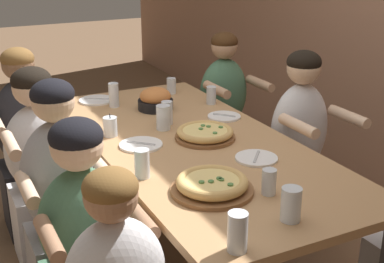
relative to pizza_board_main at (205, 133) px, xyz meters
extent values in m
cube|color=tan|center=(-0.01, -0.07, -0.05)|extent=(2.11, 0.95, 0.04)
cube|color=#4C4C51|center=(-1.00, -0.49, -0.43)|extent=(0.07, 0.07, 0.72)
cube|color=#4C4C51|center=(-1.00, 0.34, -0.43)|extent=(0.07, 0.07, 0.72)
cylinder|color=brown|center=(0.00, 0.00, -0.02)|extent=(0.31, 0.31, 0.02)
torus|color=tan|center=(0.00, 0.00, 0.01)|extent=(0.29, 0.29, 0.03)
cylinder|color=#E5C675|center=(0.00, 0.00, 0.00)|extent=(0.25, 0.25, 0.03)
cylinder|color=#4C7A3D|center=(-0.02, -0.01, 0.02)|extent=(0.02, 0.02, 0.01)
cylinder|color=#4C7A3D|center=(0.00, 0.09, 0.02)|extent=(0.02, 0.02, 0.01)
cylinder|color=#4C7A3D|center=(0.07, 0.02, 0.02)|extent=(0.02, 0.02, 0.01)
cylinder|color=#4C7A3D|center=(-0.06, 0.02, 0.02)|extent=(0.02, 0.02, 0.01)
cylinder|color=#4C7A3D|center=(-0.03, 0.04, 0.02)|extent=(0.02, 0.02, 0.01)
cylinder|color=brown|center=(0.55, -0.26, -0.02)|extent=(0.35, 0.35, 0.02)
torus|color=tan|center=(0.55, -0.26, 0.01)|extent=(0.30, 0.30, 0.04)
cylinder|color=#E5C675|center=(0.55, -0.26, 0.01)|extent=(0.25, 0.25, 0.04)
cylinder|color=#4C7A3D|center=(0.57, -0.28, 0.03)|extent=(0.02, 0.02, 0.01)
cylinder|color=#4C7A3D|center=(0.57, -0.23, 0.03)|extent=(0.02, 0.02, 0.01)
cylinder|color=#4C7A3D|center=(0.56, -0.31, 0.03)|extent=(0.02, 0.02, 0.01)
cylinder|color=#4C7A3D|center=(0.56, -0.23, 0.03)|extent=(0.02, 0.02, 0.01)
cylinder|color=#4C7A3D|center=(0.63, -0.22, 0.03)|extent=(0.02, 0.02, 0.01)
cylinder|color=black|center=(-0.58, -0.03, 0.00)|extent=(0.21, 0.21, 0.06)
cylinder|color=black|center=(-0.42, -0.03, 0.02)|extent=(0.10, 0.02, 0.02)
ellipsoid|color=#C17038|center=(-0.58, -0.03, 0.05)|extent=(0.19, 0.19, 0.10)
cylinder|color=white|center=(-0.25, 0.26, -0.02)|extent=(0.19, 0.19, 0.01)
cube|color=#B7B7BC|center=(-0.25, 0.26, -0.01)|extent=(0.11, 0.10, 0.01)
cylinder|color=white|center=(-0.06, -0.33, -0.02)|extent=(0.22, 0.22, 0.01)
cube|color=#B7B7BC|center=(-0.06, -0.33, -0.01)|extent=(0.12, 0.12, 0.01)
cylinder|color=white|center=(-0.90, -0.30, -0.02)|extent=(0.22, 0.22, 0.01)
cube|color=#B7B7BC|center=(-0.90, -0.30, -0.01)|extent=(0.09, 0.14, 0.01)
cylinder|color=white|center=(0.35, 0.09, -0.02)|extent=(0.20, 0.20, 0.01)
cube|color=#B7B7BC|center=(0.35, 0.09, -0.01)|extent=(0.11, 0.10, 0.01)
cylinder|color=silver|center=(-0.26, -0.42, 0.02)|extent=(0.07, 0.07, 0.10)
cylinder|color=#1EA8DB|center=(-0.26, -0.42, 0.01)|extent=(0.06, 0.06, 0.07)
cylinder|color=black|center=(-0.25, -0.42, 0.03)|extent=(0.01, 0.02, 0.13)
cylinder|color=silver|center=(0.67, -0.06, 0.02)|extent=(0.06, 0.06, 0.11)
cylinder|color=black|center=(0.67, -0.06, 0.00)|extent=(0.05, 0.05, 0.06)
cylinder|color=silver|center=(0.88, -0.11, 0.04)|extent=(0.08, 0.08, 0.13)
cylinder|color=silver|center=(0.88, -0.11, 0.02)|extent=(0.07, 0.07, 0.09)
cylinder|color=silver|center=(-0.23, -0.13, 0.04)|extent=(0.08, 0.08, 0.13)
cylinder|color=black|center=(-0.23, -0.13, 0.01)|extent=(0.07, 0.07, 0.08)
cylinder|color=silver|center=(-0.30, -0.08, 0.04)|extent=(0.06, 0.06, 0.13)
cylinder|color=silver|center=(0.29, -0.46, 0.04)|extent=(0.07, 0.07, 0.13)
cylinder|color=silver|center=(0.29, -0.46, 0.00)|extent=(0.06, 0.06, 0.06)
cylinder|color=silver|center=(-0.84, 0.20, 0.02)|extent=(0.06, 0.06, 0.10)
cylinder|color=silver|center=(-0.84, 0.20, 0.00)|extent=(0.05, 0.05, 0.06)
cylinder|color=silver|center=(-0.52, 0.32, 0.03)|extent=(0.06, 0.06, 0.11)
cylinder|color=silver|center=(-0.74, -0.24, 0.05)|extent=(0.06, 0.06, 0.15)
cylinder|color=black|center=(-0.74, -0.24, 0.02)|extent=(0.05, 0.05, 0.09)
cylinder|color=silver|center=(0.97, -0.40, 0.04)|extent=(0.07, 0.07, 0.14)
cylinder|color=black|center=(0.97, -0.40, 0.02)|extent=(0.06, 0.06, 0.09)
ellipsoid|color=#477556|center=(0.39, -0.77, -0.12)|extent=(0.24, 0.36, 0.47)
sphere|color=beige|center=(0.39, -0.77, 0.21)|extent=(0.21, 0.21, 0.21)
ellipsoid|color=black|center=(0.39, -0.77, 0.25)|extent=(0.21, 0.21, 0.14)
cylinder|color=beige|center=(0.18, -0.94, -0.03)|extent=(0.28, 0.06, 0.06)
cylinder|color=beige|center=(0.18, -0.60, -0.03)|extent=(0.28, 0.06, 0.06)
cube|color=silver|center=(-0.46, -0.77, -0.57)|extent=(0.32, 0.34, 0.43)
ellipsoid|color=silver|center=(-0.46, -0.77, -0.11)|extent=(0.24, 0.36, 0.49)
sphere|color=beige|center=(-0.46, -0.77, 0.23)|extent=(0.20, 0.20, 0.20)
ellipsoid|color=black|center=(-0.46, -0.77, 0.27)|extent=(0.21, 0.21, 0.14)
cylinder|color=beige|center=(-0.67, -0.60, -0.01)|extent=(0.28, 0.06, 0.06)
ellipsoid|color=#99999E|center=(0.03, -0.77, -0.08)|extent=(0.24, 0.36, 0.55)
sphere|color=beige|center=(0.03, -0.77, 0.29)|extent=(0.19, 0.19, 0.19)
ellipsoid|color=black|center=(0.03, -0.77, 0.32)|extent=(0.19, 0.19, 0.13)
cylinder|color=beige|center=(-0.18, -0.94, 0.04)|extent=(0.28, 0.06, 0.06)
cylinder|color=beige|center=(-0.18, -0.60, 0.04)|extent=(0.28, 0.06, 0.06)
cube|color=silver|center=(-0.02, 0.62, -0.57)|extent=(0.32, 0.34, 0.43)
ellipsoid|color=silver|center=(-0.02, 0.62, -0.08)|extent=(0.24, 0.36, 0.54)
sphere|color=beige|center=(-0.02, 0.62, 0.28)|extent=(0.19, 0.19, 0.19)
ellipsoid|color=black|center=(-0.02, 0.62, 0.31)|extent=(0.19, 0.19, 0.13)
cylinder|color=beige|center=(0.19, 0.79, 0.03)|extent=(0.28, 0.06, 0.06)
cylinder|color=beige|center=(0.19, 0.45, 0.03)|extent=(0.28, 0.06, 0.06)
cube|color=#232328|center=(-0.85, -0.77, -0.57)|extent=(0.32, 0.34, 0.43)
ellipsoid|color=#232328|center=(-0.85, -0.77, -0.09)|extent=(0.24, 0.36, 0.53)
sphere|color=brown|center=(-0.85, -0.77, 0.27)|extent=(0.19, 0.19, 0.19)
ellipsoid|color=brown|center=(-0.85, -0.77, 0.30)|extent=(0.19, 0.19, 0.13)
cylinder|color=brown|center=(-1.05, -0.60, 0.02)|extent=(0.28, 0.06, 0.06)
cube|color=#477556|center=(-0.89, 0.62, -0.57)|extent=(0.32, 0.34, 0.43)
ellipsoid|color=#477556|center=(-0.89, 0.62, -0.10)|extent=(0.24, 0.36, 0.51)
sphere|color=tan|center=(-0.89, 0.62, 0.24)|extent=(0.18, 0.18, 0.18)
ellipsoid|color=#422814|center=(-0.89, 0.62, 0.28)|extent=(0.19, 0.19, 0.13)
cylinder|color=tan|center=(-0.68, 0.79, 0.00)|extent=(0.28, 0.06, 0.06)
cylinder|color=tan|center=(-0.68, 0.45, 0.00)|extent=(0.28, 0.06, 0.06)
sphere|color=#9E7051|center=(0.79, -0.77, 0.18)|extent=(0.18, 0.18, 0.18)
ellipsoid|color=brown|center=(0.79, -0.77, 0.21)|extent=(0.18, 0.18, 0.13)
cylinder|color=#9E7051|center=(0.58, -0.94, -0.05)|extent=(0.28, 0.06, 0.06)
cylinder|color=#9E7051|center=(0.58, -0.60, -0.05)|extent=(0.28, 0.06, 0.06)
camera|label=1|loc=(2.28, -1.23, 0.97)|focal=50.00mm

